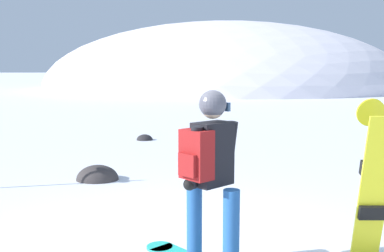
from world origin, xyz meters
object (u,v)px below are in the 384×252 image
at_px(spare_snowboard, 373,182).
at_px(rock_dark, 98,180).
at_px(rock_mid, 145,140).
at_px(snowboarder_main, 210,177).

distance_m(spare_snowboard, rock_dark, 4.83).
bearing_deg(rock_mid, snowboarder_main, -79.35).
height_order(snowboarder_main, spare_snowboard, snowboarder_main).
bearing_deg(snowboarder_main, rock_dark, 116.96).
relative_size(snowboarder_main, spare_snowboard, 1.06).
relative_size(spare_snowboard, rock_mid, 3.78).
relative_size(snowboarder_main, rock_dark, 2.37).
relative_size(snowboarder_main, rock_mid, 4.00).
bearing_deg(rock_dark, spare_snowboard, -44.53).
relative_size(spare_snowboard, rock_dark, 2.24).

